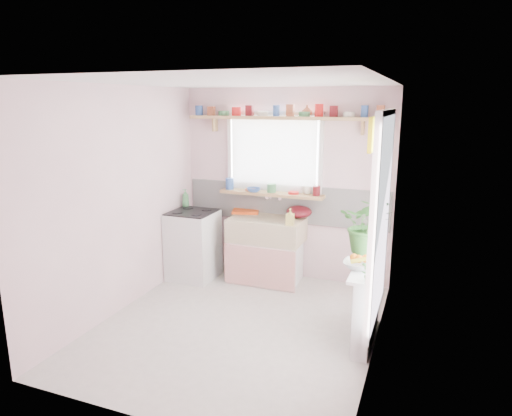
% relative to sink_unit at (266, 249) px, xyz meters
% --- Properties ---
extents(room, '(3.20, 3.20, 3.20)m').
position_rel_sink_unit_xyz_m(room, '(0.81, -0.43, 0.94)').
color(room, silver).
rests_on(room, ground).
extents(sink_unit, '(0.95, 0.65, 1.11)m').
position_rel_sink_unit_xyz_m(sink_unit, '(0.00, 0.00, 0.00)').
color(sink_unit, white).
rests_on(sink_unit, ground).
extents(cooker, '(0.58, 0.58, 0.93)m').
position_rel_sink_unit_xyz_m(cooker, '(-0.95, -0.24, 0.03)').
color(cooker, white).
rests_on(cooker, ground).
extents(radiator_ledge, '(0.22, 0.95, 0.78)m').
position_rel_sink_unit_xyz_m(radiator_ledge, '(1.45, -1.09, -0.03)').
color(radiator_ledge, white).
rests_on(radiator_ledge, ground).
extents(windowsill, '(1.40, 0.22, 0.04)m').
position_rel_sink_unit_xyz_m(windowsill, '(-0.00, 0.19, 0.71)').
color(windowsill, tan).
rests_on(windowsill, room).
extents(pine_shelf, '(2.52, 0.24, 0.04)m').
position_rel_sink_unit_xyz_m(pine_shelf, '(0.15, 0.18, 1.69)').
color(pine_shelf, tan).
rests_on(pine_shelf, room).
extents(shelf_crockery, '(2.47, 0.11, 0.12)m').
position_rel_sink_unit_xyz_m(shelf_crockery, '(0.15, 0.18, 1.76)').
color(shelf_crockery, '#3359A5').
rests_on(shelf_crockery, pine_shelf).
extents(sill_crockery, '(1.35, 0.11, 0.12)m').
position_rel_sink_unit_xyz_m(sill_crockery, '(-0.00, 0.19, 0.78)').
color(sill_crockery, '#3359A5').
rests_on(sill_crockery, windowsill).
extents(dish_tray, '(0.41, 0.35, 0.04)m').
position_rel_sink_unit_xyz_m(dish_tray, '(-0.38, 0.21, 0.44)').
color(dish_tray, '#F25115').
rests_on(dish_tray, sink_unit).
extents(colander, '(0.38, 0.38, 0.15)m').
position_rel_sink_unit_xyz_m(colander, '(0.37, 0.21, 0.49)').
color(colander, '#580F18').
rests_on(colander, sink_unit).
extents(jade_plant, '(0.54, 0.47, 0.60)m').
position_rel_sink_unit_xyz_m(jade_plant, '(1.36, -0.69, 0.64)').
color(jade_plant, '#336A2A').
rests_on(jade_plant, radiator_ledge).
extents(fruit_bowl, '(0.29, 0.29, 0.07)m').
position_rel_sink_unit_xyz_m(fruit_bowl, '(1.36, -1.19, 0.38)').
color(fruit_bowl, silver).
rests_on(fruit_bowl, radiator_ledge).
extents(herb_pot, '(0.11, 0.10, 0.18)m').
position_rel_sink_unit_xyz_m(herb_pot, '(1.48, -1.49, 0.43)').
color(herb_pot, '#2F6729').
rests_on(herb_pot, radiator_ledge).
extents(soap_bottle_sink, '(0.10, 0.10, 0.21)m').
position_rel_sink_unit_xyz_m(soap_bottle_sink, '(0.37, -0.19, 0.52)').
color(soap_bottle_sink, '#DAC761').
rests_on(soap_bottle_sink, sink_unit).
extents(sill_cup, '(0.16, 0.16, 0.11)m').
position_rel_sink_unit_xyz_m(sill_cup, '(0.46, 0.25, 0.78)').
color(sill_cup, silver).
rests_on(sill_cup, windowsill).
extents(sill_bowl, '(0.22, 0.22, 0.06)m').
position_rel_sink_unit_xyz_m(sill_bowl, '(-0.23, 0.13, 0.76)').
color(sill_bowl, '#345DAB').
rests_on(sill_bowl, windowsill).
extents(shelf_vase, '(0.17, 0.17, 0.14)m').
position_rel_sink_unit_xyz_m(shelf_vase, '(0.44, 0.24, 1.78)').
color(shelf_vase, '#964C2E').
rests_on(shelf_vase, pine_shelf).
extents(cooker_bottle, '(0.12, 0.12, 0.24)m').
position_rel_sink_unit_xyz_m(cooker_bottle, '(-1.17, -0.02, 0.60)').
color(cooker_bottle, '#458A4E').
rests_on(cooker_bottle, cooker).
extents(fruit, '(0.20, 0.14, 0.10)m').
position_rel_sink_unit_xyz_m(fruit, '(1.37, -1.19, 0.44)').
color(fruit, orange).
rests_on(fruit, fruit_bowl).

